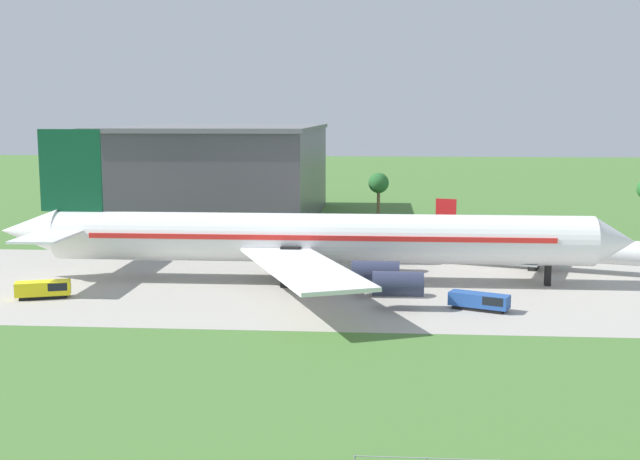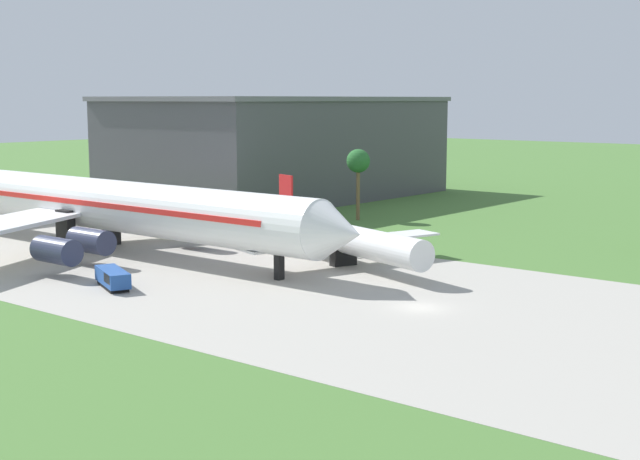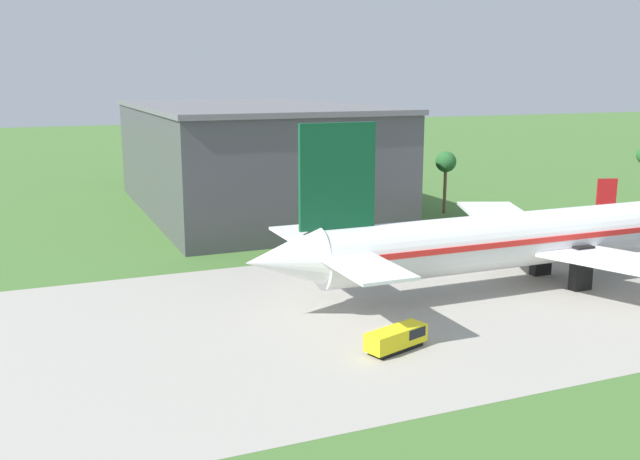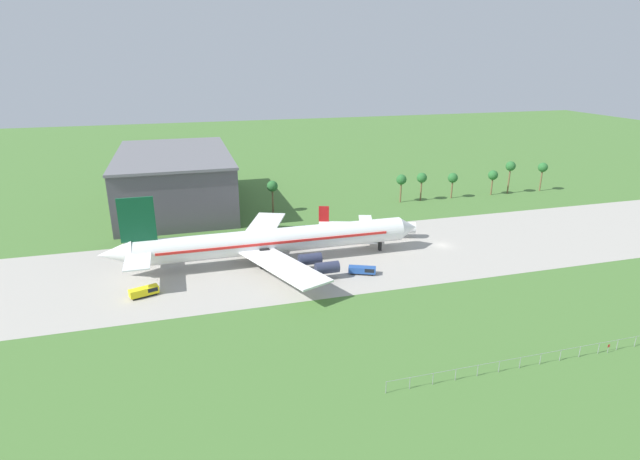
{
  "view_description": "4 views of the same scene",
  "coord_description": "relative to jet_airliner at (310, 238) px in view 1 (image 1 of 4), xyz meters",
  "views": [
    {
      "loc": [
        -38.73,
        -97.81,
        21.18
      ],
      "look_at": [
        -46.21,
        1.3,
        6.66
      ],
      "focal_mm": 45.0,
      "sensor_mm": 36.0,
      "label": 1
    },
    {
      "loc": [
        41.75,
        -65.38,
        18.34
      ],
      "look_at": [
        -12.53,
        1.3,
        5.66
      ],
      "focal_mm": 50.0,
      "sensor_mm": 36.0,
      "label": 2
    },
    {
      "loc": [
        -106.12,
        -61.99,
        23.63
      ],
      "look_at": [
        -79.88,
        1.3,
        8.74
      ],
      "focal_mm": 40.0,
      "sensor_mm": 36.0,
      "label": 3
    },
    {
      "loc": [
        -67.32,
        -114.14,
        49.03
      ],
      "look_at": [
        -33.53,
        5.0,
        6.0
      ],
      "focal_mm": 28.0,
      "sensor_mm": 36.0,
      "label": 4
    }
  ],
  "objects": [
    {
      "name": "terminal_building",
      "position": [
        -22.02,
        58.28,
        3.78
      ],
      "size": [
        36.72,
        61.2,
        18.75
      ],
      "color": "#47474C",
      "rests_on": "ground_plane"
    },
    {
      "name": "fuel_truck",
      "position": [
        -29.66,
        -11.33,
        -4.51
      ],
      "size": [
        6.41,
        3.81,
        2.0
      ],
      "color": "black",
      "rests_on": "ground_plane"
    },
    {
      "name": "jet_airliner",
      "position": [
        0.0,
        0.0,
        0.0
      ],
      "size": [
        79.96,
        54.96,
        19.19
      ],
      "color": "white",
      "rests_on": "ground_plane"
    },
    {
      "name": "regional_aircraft",
      "position": [
        29.72,
        10.45,
        -2.57
      ],
      "size": [
        27.1,
        24.69,
        9.23
      ],
      "color": "white",
      "rests_on": "ground_plane"
    },
    {
      "name": "baggage_tug",
      "position": [
        19.87,
        -13.38,
        -4.59
      ],
      "size": [
        6.7,
        4.43,
        1.85
      ],
      "color": "black",
      "rests_on": "ground_plane"
    }
  ]
}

